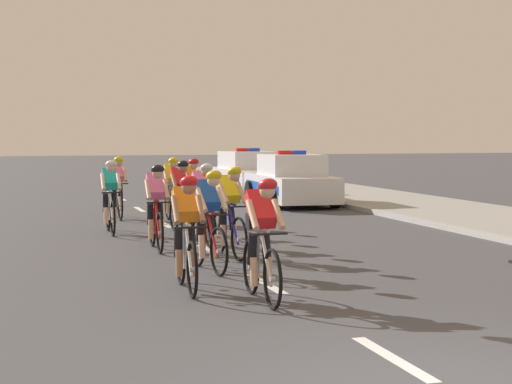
% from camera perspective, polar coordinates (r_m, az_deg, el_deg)
% --- Properties ---
extents(sidewalk_slab, '(3.97, 60.00, 0.12)m').
position_cam_1_polar(sidewalk_slab, '(22.54, 12.55, -1.22)').
color(sidewalk_slab, gray).
rests_on(sidewalk_slab, ground).
extents(kerb_edge, '(0.16, 60.00, 0.13)m').
position_cam_1_polar(kerb_edge, '(21.69, 8.13, -1.35)').
color(kerb_edge, '#9E9E99').
rests_on(kerb_edge, ground).
extents(lane_markings_centre, '(0.14, 29.60, 0.01)m').
position_cam_1_polar(lane_markings_centre, '(17.28, -5.11, -2.87)').
color(lane_markings_centre, white).
rests_on(lane_markings_centre, ground).
extents(cyclist_lead, '(0.42, 1.72, 1.56)m').
position_cam_1_polar(cyclist_lead, '(10.13, 0.39, -3.17)').
color(cyclist_lead, black).
rests_on(cyclist_lead, ground).
extents(cyclist_second, '(0.43, 1.72, 1.56)m').
position_cam_1_polar(cyclist_second, '(10.85, -4.80, -2.72)').
color(cyclist_second, black).
rests_on(cyclist_second, ground).
extents(cyclist_third, '(0.45, 1.72, 1.56)m').
position_cam_1_polar(cyclist_third, '(12.44, -3.30, -1.86)').
color(cyclist_third, black).
rests_on(cyclist_third, ground).
extents(cyclist_fourth, '(0.45, 1.72, 1.56)m').
position_cam_1_polar(cyclist_fourth, '(13.84, -1.85, -1.28)').
color(cyclist_fourth, black).
rests_on(cyclist_fourth, ground).
extents(cyclist_fifth, '(0.42, 1.72, 1.56)m').
position_cam_1_polar(cyclist_fifth, '(14.81, -6.85, -0.96)').
color(cyclist_fifth, black).
rests_on(cyclist_fifth, ground).
extents(cyclist_sixth, '(0.43, 1.72, 1.56)m').
position_cam_1_polar(cyclist_sixth, '(15.41, -3.66, -0.75)').
color(cyclist_sixth, black).
rests_on(cyclist_sixth, ground).
extents(cyclist_seventh, '(0.42, 1.72, 1.56)m').
position_cam_1_polar(cyclist_seventh, '(17.44, -9.93, -0.26)').
color(cyclist_seventh, black).
rests_on(cyclist_seventh, ground).
extents(cyclist_eighth, '(0.43, 1.72, 1.56)m').
position_cam_1_polar(cyclist_eighth, '(18.75, -4.48, 0.07)').
color(cyclist_eighth, black).
rests_on(cyclist_eighth, ground).
extents(cyclist_ninth, '(0.43, 1.72, 1.56)m').
position_cam_1_polar(cyclist_ninth, '(17.22, -5.22, -0.28)').
color(cyclist_ninth, black).
rests_on(cyclist_ninth, ground).
extents(cyclist_tenth, '(0.42, 1.72, 1.56)m').
position_cam_1_polar(cyclist_tenth, '(19.60, -5.79, 0.22)').
color(cyclist_tenth, black).
rests_on(cyclist_tenth, ground).
extents(cyclist_eleventh, '(0.42, 1.72, 1.56)m').
position_cam_1_polar(cyclist_eleventh, '(20.56, -9.45, 0.36)').
color(cyclist_eleventh, black).
rests_on(cyclist_eleventh, ground).
extents(police_car_nearest, '(2.13, 4.47, 1.59)m').
position_cam_1_polar(police_car_nearest, '(24.44, 2.39, 0.71)').
color(police_car_nearest, silver).
rests_on(police_car_nearest, ground).
extents(police_car_second, '(2.16, 4.48, 1.59)m').
position_cam_1_polar(police_car_second, '(29.03, -0.63, 1.22)').
color(police_car_second, white).
rests_on(police_car_second, ground).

